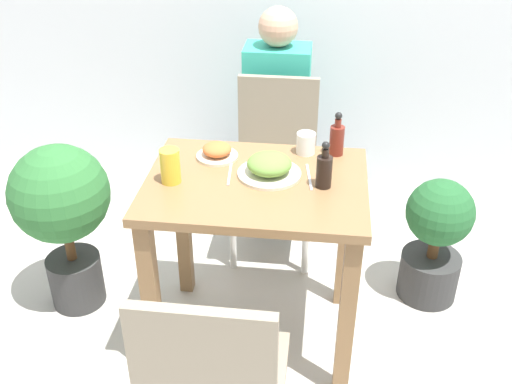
{
  "coord_description": "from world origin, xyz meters",
  "views": [
    {
      "loc": [
        0.24,
        -1.93,
        1.9
      ],
      "look_at": [
        0.0,
        0.0,
        0.73
      ],
      "focal_mm": 42.0,
      "sensor_mm": 36.0,
      "label": 1
    }
  ],
  "objects_px": {
    "chair_far": "(275,158)",
    "condiment_bottle": "(324,170)",
    "side_plate": "(217,151)",
    "drink_cup": "(306,143)",
    "chair_near": "(213,383)",
    "person_figure": "(276,117)",
    "sauce_bottle": "(337,138)",
    "potted_plant_right": "(436,237)",
    "potted_plant_left": "(62,208)",
    "juice_glass": "(170,166)",
    "food_plate": "(269,166)"
  },
  "relations": [
    {
      "from": "potted_plant_left",
      "to": "potted_plant_right",
      "type": "distance_m",
      "value": 1.66
    },
    {
      "from": "food_plate",
      "to": "potted_plant_left",
      "type": "height_order",
      "value": "food_plate"
    },
    {
      "from": "chair_near",
      "to": "potted_plant_right",
      "type": "relative_size",
      "value": 1.45
    },
    {
      "from": "side_plate",
      "to": "drink_cup",
      "type": "xyz_separation_m",
      "value": [
        0.35,
        0.08,
        0.02
      ]
    },
    {
      "from": "condiment_bottle",
      "to": "food_plate",
      "type": "bearing_deg",
      "value": 163.74
    },
    {
      "from": "chair_far",
      "to": "condiment_bottle",
      "type": "xyz_separation_m",
      "value": [
        0.24,
        -0.73,
        0.35
      ]
    },
    {
      "from": "side_plate",
      "to": "chair_far",
      "type": "bearing_deg",
      "value": 71.34
    },
    {
      "from": "juice_glass",
      "to": "potted_plant_left",
      "type": "distance_m",
      "value": 0.66
    },
    {
      "from": "condiment_bottle",
      "to": "sauce_bottle",
      "type": "bearing_deg",
      "value": 80.6
    },
    {
      "from": "food_plate",
      "to": "person_figure",
      "type": "height_order",
      "value": "person_figure"
    },
    {
      "from": "drink_cup",
      "to": "juice_glass",
      "type": "height_order",
      "value": "juice_glass"
    },
    {
      "from": "food_plate",
      "to": "side_plate",
      "type": "distance_m",
      "value": 0.25
    },
    {
      "from": "drink_cup",
      "to": "potted_plant_right",
      "type": "bearing_deg",
      "value": 10.98
    },
    {
      "from": "juice_glass",
      "to": "person_figure",
      "type": "xyz_separation_m",
      "value": [
        0.3,
        1.08,
        -0.27
      ]
    },
    {
      "from": "chair_near",
      "to": "side_plate",
      "type": "bearing_deg",
      "value": -81.26
    },
    {
      "from": "juice_glass",
      "to": "food_plate",
      "type": "bearing_deg",
      "value": 14.73
    },
    {
      "from": "drink_cup",
      "to": "sauce_bottle",
      "type": "bearing_deg",
      "value": 2.37
    },
    {
      "from": "food_plate",
      "to": "potted_plant_left",
      "type": "xyz_separation_m",
      "value": [
        -0.9,
        0.07,
        -0.3
      ]
    },
    {
      "from": "side_plate",
      "to": "potted_plant_left",
      "type": "relative_size",
      "value": 0.21
    },
    {
      "from": "chair_near",
      "to": "juice_glass",
      "type": "height_order",
      "value": "juice_glass"
    },
    {
      "from": "sauce_bottle",
      "to": "potted_plant_left",
      "type": "relative_size",
      "value": 0.23
    },
    {
      "from": "juice_glass",
      "to": "condiment_bottle",
      "type": "height_order",
      "value": "condiment_bottle"
    },
    {
      "from": "side_plate",
      "to": "person_figure",
      "type": "relative_size",
      "value": 0.14
    },
    {
      "from": "chair_near",
      "to": "sauce_bottle",
      "type": "height_order",
      "value": "sauce_bottle"
    },
    {
      "from": "chair_near",
      "to": "food_plate",
      "type": "distance_m",
      "value": 0.84
    },
    {
      "from": "drink_cup",
      "to": "potted_plant_right",
      "type": "distance_m",
      "value": 0.79
    },
    {
      "from": "chair_near",
      "to": "drink_cup",
      "type": "xyz_separation_m",
      "value": [
        0.21,
        0.97,
        0.33
      ]
    },
    {
      "from": "juice_glass",
      "to": "side_plate",
      "type": "bearing_deg",
      "value": 57.22
    },
    {
      "from": "chair_far",
      "to": "potted_plant_right",
      "type": "height_order",
      "value": "chair_far"
    },
    {
      "from": "sauce_bottle",
      "to": "potted_plant_right",
      "type": "relative_size",
      "value": 0.3
    },
    {
      "from": "chair_near",
      "to": "person_figure",
      "type": "xyz_separation_m",
      "value": [
        0.02,
        1.75,
        0.08
      ]
    },
    {
      "from": "person_figure",
      "to": "condiment_bottle",
      "type": "bearing_deg",
      "value": -75.66
    },
    {
      "from": "chair_near",
      "to": "sauce_bottle",
      "type": "distance_m",
      "value": 1.09
    },
    {
      "from": "chair_far",
      "to": "drink_cup",
      "type": "xyz_separation_m",
      "value": [
        0.16,
        -0.47,
        0.33
      ]
    },
    {
      "from": "potted_plant_left",
      "to": "person_figure",
      "type": "relative_size",
      "value": 0.68
    },
    {
      "from": "juice_glass",
      "to": "condiment_bottle",
      "type": "xyz_separation_m",
      "value": [
        0.56,
        0.03,
        0.0
      ]
    },
    {
      "from": "chair_near",
      "to": "food_plate",
      "type": "xyz_separation_m",
      "value": [
        0.09,
        0.77,
        0.32
      ]
    },
    {
      "from": "chair_far",
      "to": "drink_cup",
      "type": "height_order",
      "value": "chair_far"
    },
    {
      "from": "food_plate",
      "to": "potted_plant_right",
      "type": "xyz_separation_m",
      "value": [
        0.73,
        0.32,
        -0.49
      ]
    },
    {
      "from": "chair_far",
      "to": "potted_plant_right",
      "type": "bearing_deg",
      "value": -24.66
    },
    {
      "from": "side_plate",
      "to": "person_figure",
      "type": "xyz_separation_m",
      "value": [
        0.16,
        0.87,
        -0.23
      ]
    },
    {
      "from": "chair_far",
      "to": "condiment_bottle",
      "type": "height_order",
      "value": "condiment_bottle"
    },
    {
      "from": "juice_glass",
      "to": "sauce_bottle",
      "type": "height_order",
      "value": "sauce_bottle"
    },
    {
      "from": "food_plate",
      "to": "condiment_bottle",
      "type": "xyz_separation_m",
      "value": [
        0.21,
        -0.06,
        0.03
      ]
    },
    {
      "from": "side_plate",
      "to": "potted_plant_right",
      "type": "xyz_separation_m",
      "value": [
        0.95,
        0.2,
        -0.48
      ]
    },
    {
      "from": "side_plate",
      "to": "sauce_bottle",
      "type": "xyz_separation_m",
      "value": [
        0.47,
        0.09,
        0.04
      ]
    },
    {
      "from": "chair_far",
      "to": "chair_near",
      "type": "bearing_deg",
      "value": -91.97
    },
    {
      "from": "person_figure",
      "to": "drink_cup",
      "type": "bearing_deg",
      "value": -76.47
    },
    {
      "from": "juice_glass",
      "to": "sauce_bottle",
      "type": "distance_m",
      "value": 0.68
    },
    {
      "from": "juice_glass",
      "to": "sauce_bottle",
      "type": "bearing_deg",
      "value": 26.23
    }
  ]
}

